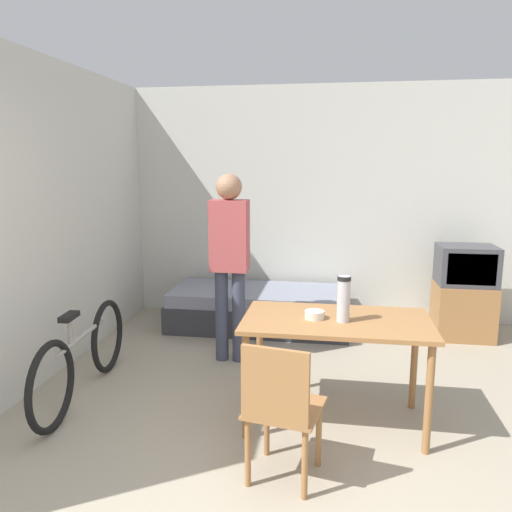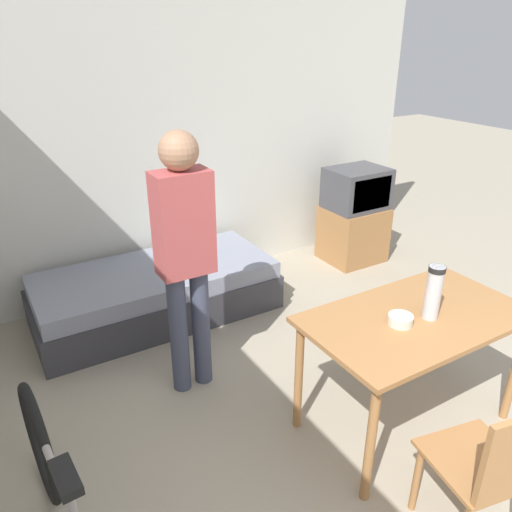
{
  "view_description": "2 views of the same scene",
  "coord_description": "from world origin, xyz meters",
  "px_view_note": "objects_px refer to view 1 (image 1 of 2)",
  "views": [
    {
      "loc": [
        0.31,
        -2.05,
        1.82
      ],
      "look_at": [
        -0.32,
        1.93,
        1.07
      ],
      "focal_mm": 35.0,
      "sensor_mm": 36.0,
      "label": 1
    },
    {
      "loc": [
        -1.68,
        -0.32,
        2.23
      ],
      "look_at": [
        -0.18,
        2.2,
        0.9
      ],
      "focal_mm": 35.0,
      "sensor_mm": 36.0,
      "label": 2
    }
  ],
  "objects_px": {
    "tv": "(464,293)",
    "dining_table": "(336,332)",
    "daybed": "(259,308)",
    "thermos_flask": "(344,297)",
    "wooden_chair": "(280,406)",
    "person_standing": "(230,253)",
    "mate_bowl": "(315,315)",
    "bicycle": "(83,357)"
  },
  "relations": [
    {
      "from": "wooden_chair",
      "to": "mate_bowl",
      "type": "xyz_separation_m",
      "value": [
        0.15,
        0.75,
        0.31
      ]
    },
    {
      "from": "tv",
      "to": "mate_bowl",
      "type": "xyz_separation_m",
      "value": [
        -1.49,
        -2.05,
        0.32
      ]
    },
    {
      "from": "tv",
      "to": "mate_bowl",
      "type": "relative_size",
      "value": 7.21
    },
    {
      "from": "tv",
      "to": "wooden_chair",
      "type": "relative_size",
      "value": 1.14
    },
    {
      "from": "mate_bowl",
      "to": "thermos_flask",
      "type": "bearing_deg",
      "value": -10.07
    },
    {
      "from": "wooden_chair",
      "to": "person_standing",
      "type": "xyz_separation_m",
      "value": [
        -0.66,
        1.77,
        0.53
      ]
    },
    {
      "from": "tv",
      "to": "thermos_flask",
      "type": "bearing_deg",
      "value": -121.88
    },
    {
      "from": "tv",
      "to": "mate_bowl",
      "type": "bearing_deg",
      "value": -125.99
    },
    {
      "from": "daybed",
      "to": "thermos_flask",
      "type": "relative_size",
      "value": 6.29
    },
    {
      "from": "thermos_flask",
      "to": "tv",
      "type": "bearing_deg",
      "value": 58.12
    },
    {
      "from": "bicycle",
      "to": "mate_bowl",
      "type": "distance_m",
      "value": 1.86
    },
    {
      "from": "tv",
      "to": "wooden_chair",
      "type": "bearing_deg",
      "value": -120.4
    },
    {
      "from": "daybed",
      "to": "thermos_flask",
      "type": "height_order",
      "value": "thermos_flask"
    },
    {
      "from": "person_standing",
      "to": "thermos_flask",
      "type": "bearing_deg",
      "value": -46.37
    },
    {
      "from": "tv",
      "to": "dining_table",
      "type": "relative_size",
      "value": 0.76
    },
    {
      "from": "daybed",
      "to": "bicycle",
      "type": "height_order",
      "value": "bicycle"
    },
    {
      "from": "daybed",
      "to": "thermos_flask",
      "type": "distance_m",
      "value": 2.34
    },
    {
      "from": "dining_table",
      "to": "tv",
      "type": "bearing_deg",
      "value": 56.67
    },
    {
      "from": "person_standing",
      "to": "tv",
      "type": "bearing_deg",
      "value": 24.02
    },
    {
      "from": "tv",
      "to": "thermos_flask",
      "type": "height_order",
      "value": "thermos_flask"
    },
    {
      "from": "dining_table",
      "to": "thermos_flask",
      "type": "relative_size",
      "value": 4.07
    },
    {
      "from": "daybed",
      "to": "wooden_chair",
      "type": "bearing_deg",
      "value": -78.87
    },
    {
      "from": "tv",
      "to": "bicycle",
      "type": "relative_size",
      "value": 0.59
    },
    {
      "from": "daybed",
      "to": "wooden_chair",
      "type": "height_order",
      "value": "wooden_chair"
    },
    {
      "from": "tv",
      "to": "dining_table",
      "type": "bearing_deg",
      "value": -123.33
    },
    {
      "from": "dining_table",
      "to": "person_standing",
      "type": "relative_size",
      "value": 0.74
    },
    {
      "from": "bicycle",
      "to": "person_standing",
      "type": "height_order",
      "value": "person_standing"
    },
    {
      "from": "dining_table",
      "to": "bicycle",
      "type": "distance_m",
      "value": 1.98
    },
    {
      "from": "dining_table",
      "to": "wooden_chair",
      "type": "relative_size",
      "value": 1.49
    },
    {
      "from": "bicycle",
      "to": "mate_bowl",
      "type": "height_order",
      "value": "mate_bowl"
    },
    {
      "from": "dining_table",
      "to": "person_standing",
      "type": "bearing_deg",
      "value": 133.81
    },
    {
      "from": "tv",
      "to": "person_standing",
      "type": "distance_m",
      "value": 2.57
    },
    {
      "from": "tv",
      "to": "dining_table",
      "type": "distance_m",
      "value": 2.44
    },
    {
      "from": "dining_table",
      "to": "thermos_flask",
      "type": "xyz_separation_m",
      "value": [
        0.04,
        -0.05,
        0.27
      ]
    },
    {
      "from": "mate_bowl",
      "to": "bicycle",
      "type": "bearing_deg",
      "value": 176.64
    },
    {
      "from": "tv",
      "to": "bicycle",
      "type": "xyz_separation_m",
      "value": [
        -3.29,
        -1.94,
        -0.15
      ]
    },
    {
      "from": "tv",
      "to": "daybed",
      "type": "bearing_deg",
      "value": -179.06
    },
    {
      "from": "person_standing",
      "to": "mate_bowl",
      "type": "bearing_deg",
      "value": -51.45
    },
    {
      "from": "wooden_chair",
      "to": "dining_table",
      "type": "bearing_deg",
      "value": 68.33
    },
    {
      "from": "daybed",
      "to": "thermos_flask",
      "type": "xyz_separation_m",
      "value": [
        0.89,
        -2.04,
        0.72
      ]
    },
    {
      "from": "bicycle",
      "to": "person_standing",
      "type": "distance_m",
      "value": 1.51
    },
    {
      "from": "person_standing",
      "to": "thermos_flask",
      "type": "distance_m",
      "value": 1.46
    }
  ]
}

